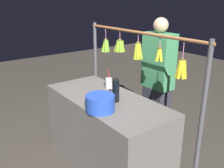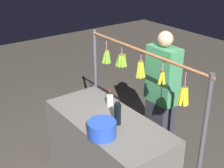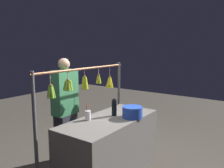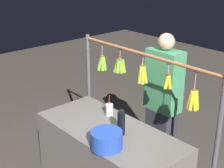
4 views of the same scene
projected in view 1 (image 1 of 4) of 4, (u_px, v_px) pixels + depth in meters
ground_plane at (107, 165)px, 2.96m from camera, size 12.00×12.00×0.00m
market_counter at (107, 133)px, 2.82m from camera, size 1.54×0.69×0.86m
display_rack at (136, 68)px, 2.87m from camera, size 1.82×0.13×1.56m
water_bottle at (116, 91)px, 2.55m from camera, size 0.07×0.07×0.25m
blue_bucket at (100, 103)px, 2.36m from camera, size 0.28×0.28×0.15m
drink_cup at (109, 83)px, 2.94m from camera, size 0.08×0.08×0.22m
vendor_person at (157, 85)px, 3.20m from camera, size 0.39×0.21×1.66m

